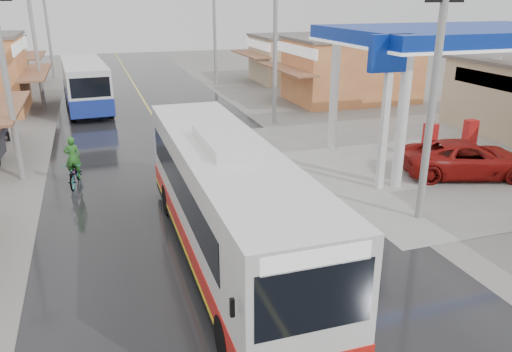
% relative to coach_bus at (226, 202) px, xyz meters
% --- Properties ---
extents(ground, '(120.00, 120.00, 0.00)m').
position_rel_coach_bus_xyz_m(ground, '(0.36, 0.73, -1.88)').
color(ground, slate).
rests_on(ground, ground).
extents(road, '(12.00, 90.00, 0.02)m').
position_rel_coach_bus_xyz_m(road, '(0.36, 15.73, -1.87)').
color(road, black).
rests_on(road, ground).
extents(centre_line, '(0.15, 90.00, 0.01)m').
position_rel_coach_bus_xyz_m(centre_line, '(0.36, 15.73, -1.86)').
color(centre_line, '#D8CC4C').
rests_on(centre_line, road).
extents(shopfronts_right, '(11.00, 44.00, 4.80)m').
position_rel_coach_bus_xyz_m(shopfronts_right, '(15.36, 12.73, -1.88)').
color(shopfronts_right, beige).
rests_on(shopfronts_right, ground).
extents(utility_poles_left, '(1.60, 50.00, 8.00)m').
position_rel_coach_bus_xyz_m(utility_poles_left, '(-6.64, 16.73, -1.88)').
color(utility_poles_left, gray).
rests_on(utility_poles_left, ground).
extents(utility_poles_right, '(1.60, 36.00, 8.00)m').
position_rel_coach_bus_xyz_m(utility_poles_right, '(7.36, 15.73, -1.88)').
color(utility_poles_right, gray).
rests_on(utility_poles_right, ground).
extents(coach_bus, '(2.94, 12.50, 3.90)m').
position_rel_coach_bus_xyz_m(coach_bus, '(0.00, 0.00, 0.00)').
color(coach_bus, silver).
rests_on(coach_bus, road).
extents(second_bus, '(3.29, 10.04, 3.28)m').
position_rel_coach_bus_xyz_m(second_bus, '(-3.71, 23.67, -0.11)').
color(second_bus, silver).
rests_on(second_bus, road).
extents(jeepney, '(6.20, 4.21, 1.58)m').
position_rel_coach_bus_xyz_m(jeepney, '(12.03, 3.91, -1.09)').
color(jeepney, maroon).
rests_on(jeepney, ground).
extents(cyclist, '(1.01, 2.09, 2.17)m').
position_rel_coach_bus_xyz_m(cyclist, '(-4.39, 8.10, -1.17)').
color(cyclist, black).
rests_on(cyclist, ground).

